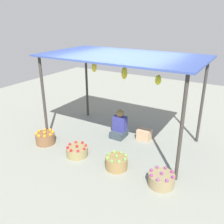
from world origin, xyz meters
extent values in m
plane|color=gray|center=(0.00, 0.00, 0.00)|extent=(14.00, 14.00, 0.00)
cylinder|color=#38332D|center=(-1.75, -0.92, 1.09)|extent=(0.07, 0.07, 2.17)
cylinder|color=#38332D|center=(1.75, -0.92, 1.09)|extent=(0.07, 0.07, 2.17)
cylinder|color=#38332D|center=(-1.75, 0.92, 1.09)|extent=(0.07, 0.07, 2.17)
cylinder|color=#38332D|center=(1.75, 0.92, 1.09)|extent=(0.07, 0.07, 2.17)
cube|color=#374C94|center=(0.00, 0.00, 2.19)|extent=(3.79, 2.13, 0.04)
ellipsoid|color=yellow|center=(-0.98, 0.24, 1.78)|extent=(0.14, 0.14, 0.25)
ellipsoid|color=gold|center=(0.04, 0.03, 1.78)|extent=(0.14, 0.14, 0.29)
ellipsoid|color=yellow|center=(0.97, -0.18, 1.78)|extent=(0.13, 0.13, 0.22)
cube|color=#343F47|center=(-0.13, 0.10, 0.09)|extent=(0.36, 0.44, 0.18)
cube|color=navy|center=(-0.13, 0.15, 0.38)|extent=(0.34, 0.22, 0.40)
sphere|color=olive|center=(-0.13, 0.15, 0.67)|extent=(0.21, 0.21, 0.21)
cylinder|color=brown|center=(-1.58, -1.16, 0.14)|extent=(0.49, 0.49, 0.27)
sphere|color=orange|center=(-1.58, -1.16, 0.30)|extent=(0.08, 0.08, 0.08)
sphere|color=orange|center=(-1.39, -1.16, 0.30)|extent=(0.08, 0.08, 0.08)
sphere|color=orange|center=(-1.44, -1.02, 0.30)|extent=(0.08, 0.08, 0.08)
sphere|color=orange|center=(-1.58, -0.96, 0.30)|extent=(0.08, 0.08, 0.08)
sphere|color=orange|center=(-1.72, -1.02, 0.30)|extent=(0.08, 0.08, 0.08)
sphere|color=orange|center=(-1.78, -1.16, 0.30)|extent=(0.08, 0.08, 0.08)
sphere|color=orange|center=(-1.72, -1.30, 0.30)|extent=(0.08, 0.08, 0.08)
sphere|color=orange|center=(-1.58, -1.36, 0.30)|extent=(0.08, 0.08, 0.08)
sphere|color=orange|center=(-1.44, -1.30, 0.30)|extent=(0.08, 0.08, 0.08)
cylinder|color=#8C7E51|center=(-0.52, -1.21, 0.11)|extent=(0.51, 0.51, 0.21)
sphere|color=#B11E1B|center=(-0.52, -1.21, 0.24)|extent=(0.07, 0.07, 0.07)
sphere|color=#A81F22|center=(-0.30, -1.21, 0.23)|extent=(0.07, 0.07, 0.07)
sphere|color=#A9241B|center=(-0.37, -1.06, 0.23)|extent=(0.07, 0.07, 0.07)
sphere|color=#AA1825|center=(-0.52, -1.00, 0.23)|extent=(0.07, 0.07, 0.07)
sphere|color=#B2271E|center=(-0.67, -1.06, 0.23)|extent=(0.07, 0.07, 0.07)
sphere|color=#B02128|center=(-0.73, -1.21, 0.23)|extent=(0.07, 0.07, 0.07)
sphere|color=#B71428|center=(-0.67, -1.36, 0.23)|extent=(0.07, 0.07, 0.07)
sphere|color=#B3151D|center=(-0.52, -1.42, 0.23)|extent=(0.07, 0.07, 0.07)
sphere|color=#A92128|center=(-0.37, -1.36, 0.23)|extent=(0.07, 0.07, 0.07)
cylinder|color=olive|center=(0.53, -1.18, 0.13)|extent=(0.48, 0.48, 0.26)
sphere|color=#6FAD3E|center=(0.53, -1.18, 0.29)|extent=(0.07, 0.07, 0.07)
sphere|color=#64AB4F|center=(0.73, -1.18, 0.28)|extent=(0.07, 0.07, 0.07)
sphere|color=#74AB45|center=(0.67, -1.04, 0.28)|extent=(0.07, 0.07, 0.07)
sphere|color=#6DB743|center=(0.53, -0.98, 0.28)|extent=(0.07, 0.07, 0.07)
sphere|color=#6FBA42|center=(0.39, -1.04, 0.28)|extent=(0.07, 0.07, 0.07)
sphere|color=#61B043|center=(0.33, -1.18, 0.28)|extent=(0.07, 0.07, 0.07)
sphere|color=#6FB547|center=(0.39, -1.32, 0.28)|extent=(0.07, 0.07, 0.07)
sphere|color=#61A843|center=(0.53, -1.38, 0.28)|extent=(0.07, 0.07, 0.07)
sphere|color=#71B051|center=(0.67, -1.32, 0.28)|extent=(0.07, 0.07, 0.07)
cylinder|color=#8A7A54|center=(1.55, -1.23, 0.12)|extent=(0.51, 0.51, 0.24)
sphere|color=#7B3577|center=(1.55, -1.23, 0.26)|extent=(0.06, 0.06, 0.06)
sphere|color=#82316A|center=(1.77, -1.23, 0.26)|extent=(0.06, 0.06, 0.06)
sphere|color=#852E66|center=(1.70, -1.07, 0.26)|extent=(0.06, 0.06, 0.06)
sphere|color=#773B6F|center=(1.55, -1.01, 0.26)|extent=(0.06, 0.06, 0.06)
sphere|color=#7D3A73|center=(1.40, -1.07, 0.26)|extent=(0.06, 0.06, 0.06)
sphere|color=#7C316A|center=(1.33, -1.23, 0.26)|extent=(0.06, 0.06, 0.06)
sphere|color=#872E73|center=(1.40, -1.38, 0.26)|extent=(0.06, 0.06, 0.06)
sphere|color=#7C4076|center=(1.55, -1.44, 0.26)|extent=(0.06, 0.06, 0.06)
sphere|color=#793977|center=(1.70, -1.38, 0.26)|extent=(0.06, 0.06, 0.06)
cube|color=tan|center=(0.51, 0.34, 0.14)|extent=(0.34, 0.29, 0.27)
camera|label=1|loc=(2.69, -5.02, 3.07)|focal=38.83mm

